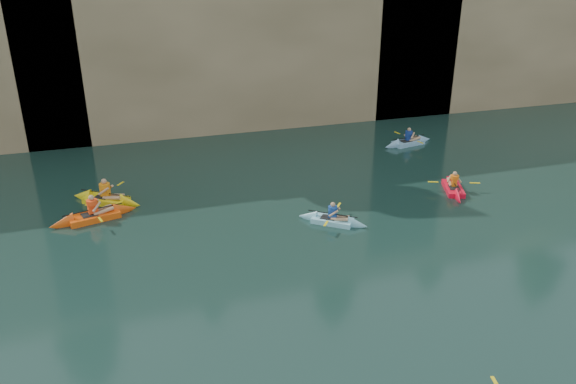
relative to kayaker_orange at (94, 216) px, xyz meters
name	(u,v)px	position (x,y,z in m)	size (l,w,h in m)	color
cliff	(195,6)	(6.87, 17.62, 5.85)	(70.00, 16.00, 12.00)	tan
cliff_slab_center	(254,23)	(8.87, 10.22, 5.55)	(24.00, 2.40, 11.40)	tan
cliff_slab_east	(557,24)	(28.87, 10.22, 4.77)	(26.00, 2.40, 9.84)	tan
sea_cave_center	(148,109)	(2.87, 9.57, 1.45)	(3.50, 1.00, 3.20)	black
sea_cave_east	(389,80)	(16.87, 9.57, 2.10)	(5.00, 1.00, 4.50)	black
kayaker_orange	(94,216)	(0.00, 0.00, 0.00)	(3.31, 2.36, 1.23)	#F2520F
kayaker_ltblue_near	(332,220)	(8.37, -2.94, -0.02)	(2.48, 2.12, 1.04)	#8AD0E7
kayaker_red_far	(453,188)	(14.32, -1.63, -0.02)	(2.02, 2.94, 1.06)	red
kayaker_yellow	(106,199)	(0.47, 1.46, 0.01)	(2.96, 2.43, 1.27)	yellow
kayaker_ltblue_mid	(408,142)	(15.50, 4.40, -0.01)	(3.06, 2.23, 1.13)	#7BA9CF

